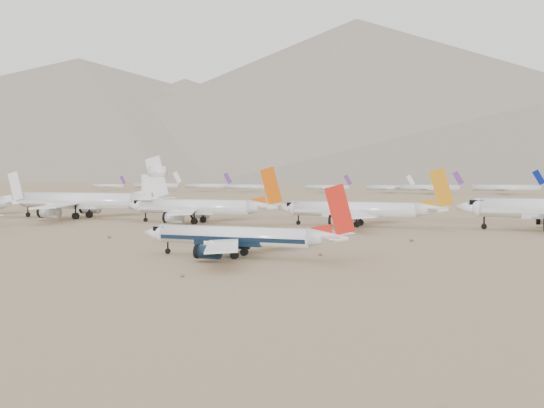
{
  "coord_description": "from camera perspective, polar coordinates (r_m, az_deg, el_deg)",
  "views": [
    {
      "loc": [
        52.4,
        -107.99,
        15.58
      ],
      "look_at": [
        -0.71,
        46.81,
        7.0
      ],
      "focal_mm": 40.0,
      "sensor_mm": 36.0,
      "label": 1
    }
  ],
  "objects": [
    {
      "name": "row2_white_trijet",
      "position": [
        212.72,
        -17.09,
        0.31
      ],
      "size": [
        59.28,
        57.94,
        21.01
      ],
      "color": "white",
      "rests_on": "ground"
    },
    {
      "name": "row2_gold_tail",
      "position": [
        175.51,
        8.36,
        -0.58
      ],
      "size": [
        47.49,
        46.44,
        16.91
      ],
      "color": "white",
      "rests_on": "ground"
    },
    {
      "name": "ground",
      "position": [
        121.03,
        -6.91,
        -4.42
      ],
      "size": [
        7000.0,
        7000.0,
        0.0
      ],
      "primitive_type": "plane",
      "color": "#856C4D",
      "rests_on": "ground"
    },
    {
      "name": "distant_storage_row",
      "position": [
        455.74,
        14.56,
        1.5
      ],
      "size": [
        548.27,
        57.42,
        15.34
      ],
      "color": "silver",
      "rests_on": "ground"
    },
    {
      "name": "row2_orange_tail",
      "position": [
        185.3,
        -6.75,
        -0.34
      ],
      "size": [
        48.53,
        47.48,
        17.31
      ],
      "color": "white",
      "rests_on": "ground"
    },
    {
      "name": "mountain_range",
      "position": [
        1764.76,
        19.64,
        8.51
      ],
      "size": [
        7354.0,
        3024.0,
        470.0
      ],
      "color": "slate",
      "rests_on": "ground"
    },
    {
      "name": "main_airliner",
      "position": [
        110.86,
        -2.82,
        -3.13
      ],
      "size": [
        38.7,
        37.8,
        13.66
      ],
      "color": "white",
      "rests_on": "ground"
    }
  ]
}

